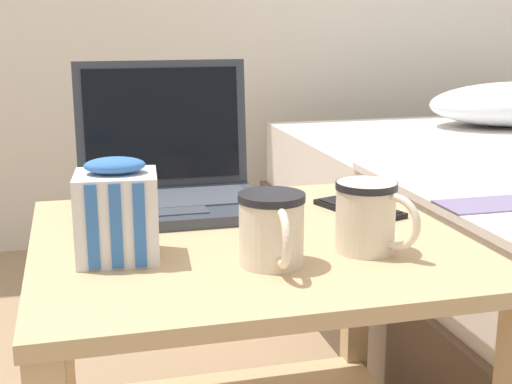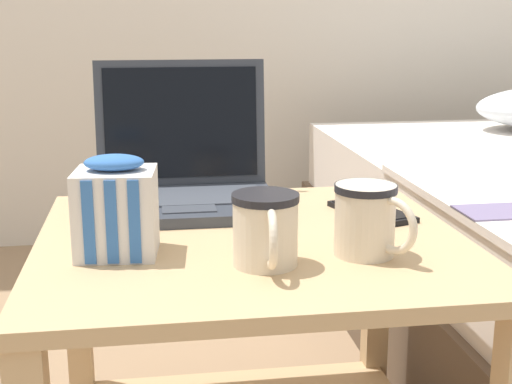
% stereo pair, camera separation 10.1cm
% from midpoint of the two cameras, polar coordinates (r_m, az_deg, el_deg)
% --- Properties ---
extents(bedside_table, '(0.64, 0.59, 0.50)m').
position_cam_midpoint_polar(bedside_table, '(1.14, -3.17, -12.12)').
color(bedside_table, tan).
rests_on(bedside_table, ground_plane).
extents(laptop, '(0.31, 0.26, 0.25)m').
position_cam_midpoint_polar(laptop, '(1.25, -9.18, 1.10)').
color(laptop, '#333842').
rests_on(laptop, bedside_table).
extents(mug_front_left, '(0.10, 0.12, 0.10)m').
position_cam_midpoint_polar(mug_front_left, '(1.00, 6.09, -1.77)').
color(mug_front_left, beige).
rests_on(mug_front_left, bedside_table).
extents(mug_front_right, '(0.09, 0.13, 0.10)m').
position_cam_midpoint_polar(mug_front_right, '(0.94, -1.74, -2.78)').
color(mug_front_right, beige).
rests_on(mug_front_right, bedside_table).
extents(snack_bag, '(0.12, 0.11, 0.14)m').
position_cam_midpoint_polar(snack_bag, '(0.99, -13.96, -1.67)').
color(snack_bag, silver).
rests_on(snack_bag, bedside_table).
extents(cell_phone, '(0.12, 0.17, 0.01)m').
position_cam_midpoint_polar(cell_phone, '(1.22, 5.91, -1.34)').
color(cell_phone, black).
rests_on(cell_phone, bedside_table).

